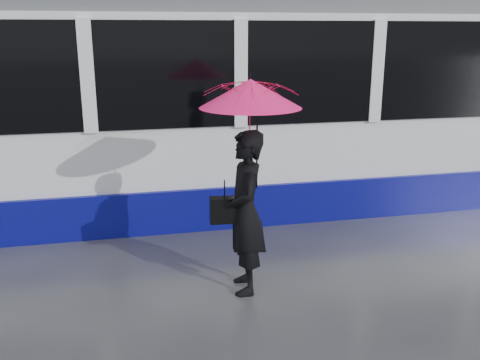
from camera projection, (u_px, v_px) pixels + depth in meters
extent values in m
plane|color=#29292E|center=(202.00, 269.00, 6.44)|extent=(90.00, 90.00, 0.00)
cube|color=#3F3D38|center=(184.00, 219.00, 8.11)|extent=(34.00, 0.07, 0.02)
cube|color=#3F3D38|center=(174.00, 192.00, 9.46)|extent=(34.00, 0.07, 0.02)
imported|color=black|center=(245.00, 213.00, 5.70)|extent=(0.48, 0.69, 1.79)
imported|color=#E61380|center=(250.00, 121.00, 5.45)|extent=(1.05, 1.07, 0.89)
cone|color=#E61380|center=(250.00, 93.00, 5.37)|extent=(1.13, 1.13, 0.29)
cylinder|color=black|center=(251.00, 77.00, 5.33)|extent=(0.01, 0.01, 0.07)
cylinder|color=black|center=(257.00, 152.00, 5.57)|extent=(0.02, 0.02, 0.78)
cube|color=black|center=(225.00, 210.00, 5.66)|extent=(0.33, 0.16, 0.28)
cylinder|color=black|center=(225.00, 189.00, 5.60)|extent=(0.01, 0.01, 0.18)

